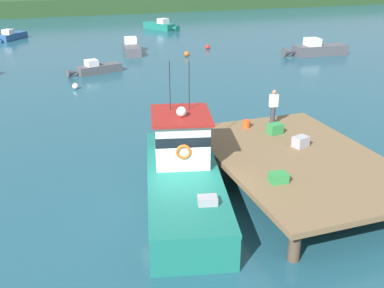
% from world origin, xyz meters
% --- Properties ---
extents(ground_plane, '(200.00, 200.00, 0.00)m').
position_xyz_m(ground_plane, '(0.00, 0.00, 0.00)').
color(ground_plane, '#1E4C5B').
extents(dock, '(6.00, 9.00, 1.20)m').
position_xyz_m(dock, '(4.80, 0.00, 1.07)').
color(dock, '#4C3D2D').
rests_on(dock, ground).
extents(main_fishing_boat, '(4.35, 9.95, 4.80)m').
position_xyz_m(main_fishing_boat, '(0.33, 0.61, 1.01)').
color(main_fishing_boat, '#196B5B').
rests_on(main_fishing_boat, ground).
extents(crate_single_by_cleat, '(0.70, 0.60, 0.43)m').
position_xyz_m(crate_single_by_cleat, '(5.35, 0.84, 1.42)').
color(crate_single_by_cleat, '#9E9EA3').
rests_on(crate_single_by_cleat, dock).
extents(crate_stack_near_edge, '(0.65, 0.51, 0.44)m').
position_xyz_m(crate_stack_near_edge, '(5.10, 2.47, 1.42)').
color(crate_stack_near_edge, '#2D8442').
rests_on(crate_stack_near_edge, dock).
extents(crate_single_far, '(0.64, 0.50, 0.33)m').
position_xyz_m(crate_single_far, '(3.01, -1.59, 1.36)').
color(crate_single_far, '#2D8442').
rests_on(crate_single_far, dock).
extents(bait_bucket, '(0.32, 0.32, 0.34)m').
position_xyz_m(bait_bucket, '(4.27, 3.55, 1.37)').
color(bait_bucket, '#E04C19').
rests_on(bait_bucket, dock).
extents(deckhand_by_the_boat, '(0.36, 0.22, 1.63)m').
position_xyz_m(deckhand_by_the_boat, '(5.53, 3.48, 2.06)').
color(deckhand_by_the_boat, '#383842').
rests_on(deckhand_by_the_boat, dock).
extents(moored_boat_far_left, '(6.12, 1.80, 1.54)m').
position_xyz_m(moored_boat_far_left, '(19.71, 21.40, 0.53)').
color(moored_boat_far_left, '#4C4C51').
rests_on(moored_boat_far_left, ground).
extents(moored_boat_near_channel, '(4.28, 1.99, 1.07)m').
position_xyz_m(moored_boat_near_channel, '(0.01, 20.96, 0.37)').
color(moored_boat_near_channel, '#4C4C51').
rests_on(moored_boat_near_channel, ground).
extents(moored_boat_far_right, '(1.90, 5.49, 1.37)m').
position_xyz_m(moored_boat_far_right, '(4.28, 28.03, 0.47)').
color(moored_boat_far_right, '#4C4C51').
rests_on(moored_boat_far_right, ground).
extents(moored_boat_off_the_point, '(3.39, 4.20, 1.15)m').
position_xyz_m(moored_boat_off_the_point, '(-6.41, 39.04, 0.40)').
color(moored_boat_off_the_point, '#285184').
rests_on(moored_boat_off_the_point, ground).
extents(moored_boat_outer_mooring, '(3.50, 5.15, 1.35)m').
position_xyz_m(moored_boat_outer_mooring, '(10.72, 40.89, 0.46)').
color(moored_boat_outer_mooring, '#196B5B').
rests_on(moored_boat_outer_mooring, ground).
extents(mooring_buoy_inshore, '(0.44, 0.44, 0.44)m').
position_xyz_m(mooring_buoy_inshore, '(8.57, 24.73, 0.22)').
color(mooring_buoy_inshore, '#EA5B19').
rests_on(mooring_buoy_inshore, ground).
extents(mooring_buoy_spare_mooring, '(0.44, 0.44, 0.44)m').
position_xyz_m(mooring_buoy_spare_mooring, '(11.55, 27.25, 0.22)').
color(mooring_buoy_spare_mooring, red).
rests_on(mooring_buoy_spare_mooring, ground).
extents(mooring_buoy_channel_marker, '(0.41, 0.41, 0.41)m').
position_xyz_m(mooring_buoy_channel_marker, '(-1.91, 16.92, 0.21)').
color(mooring_buoy_channel_marker, silver).
rests_on(mooring_buoy_channel_marker, ground).
extents(far_shoreline, '(120.00, 8.00, 2.40)m').
position_xyz_m(far_shoreline, '(0.00, 62.00, 1.20)').
color(far_shoreline, '#284723').
rests_on(far_shoreline, ground).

